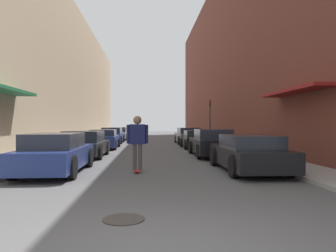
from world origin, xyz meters
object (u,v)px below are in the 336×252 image
at_px(parked_car_right_3, 188,136).
at_px(parked_car_left_0, 56,154).
at_px(manhole_cover, 124,219).
at_px(parked_car_left_4, 118,134).
at_px(parked_car_right_1, 212,143).
at_px(parked_car_right_2, 198,139).
at_px(parked_car_left_3, 112,136).
at_px(traffic_light, 210,117).
at_px(parked_car_left_2, 104,139).
at_px(parked_car_left_1, 85,144).
at_px(parked_car_right_0, 248,153).
at_px(skateboarder, 137,137).

bearing_deg(parked_car_right_3, parked_car_left_0, -111.90).
relative_size(parked_car_right_3, manhole_cover, 6.74).
bearing_deg(parked_car_left_4, parked_car_right_1, -70.60).
bearing_deg(parked_car_right_2, parked_car_left_3, 135.15).
relative_size(parked_car_right_1, traffic_light, 1.39).
bearing_deg(manhole_cover, parked_car_right_2, 76.86).
xyz_separation_m(parked_car_left_3, manhole_cover, (2.55, -22.50, -0.64)).
distance_m(parked_car_left_2, parked_car_right_3, 8.00).
bearing_deg(parked_car_left_2, parked_car_right_2, -0.93).
height_order(parked_car_right_1, manhole_cover, parked_car_right_1).
bearing_deg(parked_car_right_3, manhole_cover, -100.08).
height_order(parked_car_left_1, parked_car_left_4, parked_car_left_4).
distance_m(parked_car_left_2, parked_car_left_3, 6.20).
bearing_deg(manhole_cover, parked_car_left_1, 103.99).
bearing_deg(parked_car_right_3, parked_car_right_2, -90.08).
xyz_separation_m(parked_car_left_3, parked_car_right_3, (6.34, -1.19, -0.00)).
distance_m(parked_car_left_3, parked_car_right_0, 18.20).
height_order(parked_car_left_3, parked_car_left_4, parked_car_left_3).
bearing_deg(parked_car_left_0, parked_car_left_4, 89.91).
height_order(parked_car_left_3, parked_car_right_3, parked_car_left_3).
bearing_deg(manhole_cover, parked_car_left_3, 96.46).
bearing_deg(parked_car_right_0, traffic_light, 84.17).
bearing_deg(parked_car_right_0, parked_car_left_1, 141.78).
xyz_separation_m(parked_car_left_2, parked_car_right_0, (6.30, -10.85, -0.00)).
bearing_deg(parked_car_left_4, parked_car_left_1, -90.22).
relative_size(parked_car_right_1, manhole_cover, 6.65).
relative_size(parked_car_left_4, parked_car_right_2, 1.15).
relative_size(parked_car_left_4, parked_car_right_1, 1.03).
relative_size(parked_car_left_4, parked_car_right_3, 1.01).
xyz_separation_m(parked_car_left_0, parked_car_left_4, (0.03, 22.91, -0.01)).
relative_size(parked_car_left_3, traffic_light, 1.40).
bearing_deg(parked_car_left_1, parked_car_left_2, 88.25).
distance_m(parked_car_left_4, parked_car_right_2, 13.69).
relative_size(parked_car_right_3, traffic_light, 1.41).
relative_size(parked_car_left_0, manhole_cover, 6.50).
bearing_deg(parked_car_left_1, parked_car_right_2, 41.39).
distance_m(parked_car_right_1, parked_car_right_3, 10.59).
xyz_separation_m(parked_car_right_2, manhole_cover, (-3.78, -16.20, -0.57)).
height_order(parked_car_left_1, parked_car_right_1, parked_car_right_1).
xyz_separation_m(parked_car_left_3, traffic_light, (7.86, -2.65, 1.56)).
relative_size(parked_car_left_0, parked_car_left_4, 0.95).
xyz_separation_m(parked_car_left_1, parked_car_right_1, (6.27, 0.16, 0.04)).
height_order(parked_car_left_0, skateboarder, skateboarder).
bearing_deg(parked_car_right_3, parked_car_left_2, -141.29).
bearing_deg(parked_car_right_1, parked_car_left_1, -178.50).
distance_m(parked_car_left_4, parked_car_right_1, 18.68).
relative_size(parked_car_left_0, parked_car_right_1, 0.98).
distance_m(parked_car_left_2, skateboarder, 11.16).
height_order(parked_car_left_3, traffic_light, traffic_light).
relative_size(parked_car_left_3, parked_car_right_2, 1.13).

